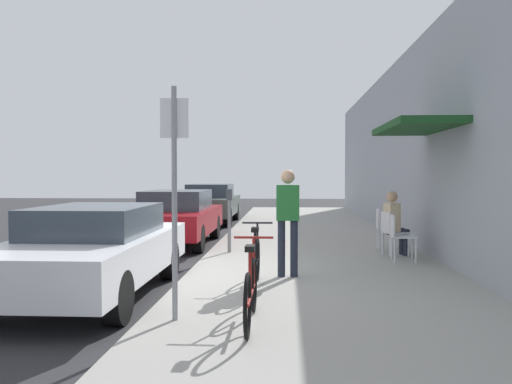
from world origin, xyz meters
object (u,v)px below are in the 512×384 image
object	(u,v)px
parked_car_2	(210,203)
cafe_chair_2	(384,226)
parked_car_0	(93,249)
pedestrian_standing	(288,214)
cafe_chair_1	(392,230)
parked_car_1	(176,216)
seated_patron_1	(395,221)
bicycle_1	(256,263)
street_sign	(174,184)
bicycle_0	(251,291)
parking_meter	(229,216)
cafe_chair_0	(399,234)

from	to	relation	value
parked_car_2	cafe_chair_2	bearing A→B (deg)	-56.67
parked_car_0	pedestrian_standing	world-z (taller)	pedestrian_standing
pedestrian_standing	cafe_chair_1	bearing A→B (deg)	48.60
parked_car_0	parked_car_1	world-z (taller)	parked_car_1
parked_car_0	parked_car_2	distance (m)	11.68
parked_car_0	seated_patron_1	size ratio (longest dim) A/B	3.41
seated_patron_1	parked_car_0	bearing A→B (deg)	-145.11
seated_patron_1	bicycle_1	bearing A→B (deg)	-128.97
street_sign	cafe_chair_1	size ratio (longest dim) A/B	2.99
parked_car_0	bicycle_0	bearing A→B (deg)	-35.71
cafe_chair_1	bicycle_0	bearing A→B (deg)	-116.00
street_sign	parking_meter	bearing A→B (deg)	89.45
parked_car_2	cafe_chair_0	size ratio (longest dim) A/B	5.06
cafe_chair_2	bicycle_1	bearing A→B (deg)	-121.81
parked_car_2	seated_patron_1	size ratio (longest dim) A/B	3.41
parked_car_1	bicycle_0	xyz separation A→B (m)	(2.36, -7.41, -0.22)
parking_meter	parked_car_2	bearing A→B (deg)	100.96
parked_car_2	street_sign	world-z (taller)	street_sign
parked_car_2	cafe_chair_2	size ratio (longest dim) A/B	5.06
street_sign	bicycle_1	size ratio (longest dim) A/B	1.52
cafe_chair_1	cafe_chair_2	xyz separation A→B (m)	(-0.00, 0.90, 0.00)
cafe_chair_0	seated_patron_1	bearing A→B (deg)	85.37
cafe_chair_0	pedestrian_standing	distance (m)	2.70
bicycle_1	cafe_chair_2	bearing A→B (deg)	58.19
parked_car_1	bicycle_0	distance (m)	7.78
pedestrian_standing	bicycle_1	bearing A→B (deg)	-118.69
cafe_chair_1	parking_meter	bearing A→B (deg)	175.40
bicycle_0	parked_car_0	bearing A→B (deg)	144.29
cafe_chair_1	seated_patron_1	bearing A→B (deg)	12.52
parked_car_1	cafe_chair_2	size ratio (longest dim) A/B	5.06
parked_car_1	street_sign	bearing A→B (deg)	-78.35
parked_car_0	cafe_chair_2	xyz separation A→B (m)	(4.85, 4.31, -0.06)
cafe_chair_0	pedestrian_standing	world-z (taller)	pedestrian_standing
parked_car_2	cafe_chair_0	world-z (taller)	parked_car_2
parked_car_1	cafe_chair_1	world-z (taller)	parked_car_1
seated_patron_1	cafe_chair_2	xyz separation A→B (m)	(-0.06, 0.88, -0.19)
parked_car_1	parking_meter	bearing A→B (deg)	-52.71
bicycle_1	cafe_chair_2	size ratio (longest dim) A/B	1.97
street_sign	parked_car_2	bearing A→B (deg)	96.46
parked_car_1	parked_car_2	bearing A→B (deg)	90.00
parked_car_0	pedestrian_standing	size ratio (longest dim) A/B	2.59
cafe_chair_2	street_sign	bearing A→B (deg)	-119.72
parking_meter	seated_patron_1	distance (m)	3.37
parked_car_0	parked_car_1	xyz separation A→B (m)	(0.00, 5.71, 0.02)
parked_car_2	cafe_chair_1	size ratio (longest dim) A/B	5.06
seated_patron_1	parking_meter	bearing A→B (deg)	175.70
parking_meter	cafe_chair_1	size ratio (longest dim) A/B	1.52
street_sign	cafe_chair_2	world-z (taller)	street_sign
parked_car_1	pedestrian_standing	distance (m)	5.44
parked_car_2	street_sign	bearing A→B (deg)	-83.54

